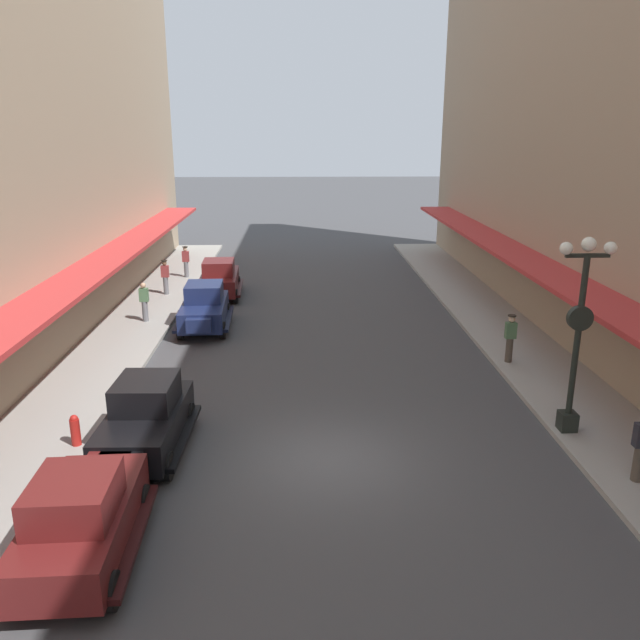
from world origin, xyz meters
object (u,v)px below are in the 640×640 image
at_px(pedestrian_1, 165,277).
at_px(pedestrian_5, 510,338).
at_px(parked_car_0, 204,306).
at_px(parked_car_2, 145,417).
at_px(parked_car_1, 81,516).
at_px(pedestrian_3, 144,302).
at_px(fire_hydrant, 75,430).
at_px(parked_car_3, 219,278).
at_px(lamp_post_with_clock, 579,328).
at_px(pedestrian_4, 186,261).

relative_size(pedestrian_1, pedestrian_5, 1.00).
bearing_deg(parked_car_0, parked_car_2, -90.06).
xyz_separation_m(parked_car_1, pedestrian_3, (-2.34, 15.29, 0.05)).
bearing_deg(pedestrian_5, fire_hydrant, -156.43).
height_order(pedestrian_3, pedestrian_5, pedestrian_5).
bearing_deg(parked_car_2, pedestrian_3, 103.04).
bearing_deg(pedestrian_5, pedestrian_3, 158.61).
relative_size(parked_car_3, fire_hydrant, 5.26).
bearing_deg(pedestrian_3, fire_hydrant, -86.08).
height_order(parked_car_1, parked_car_3, same).
distance_m(parked_car_3, lamp_post_with_clock, 18.76).
bearing_deg(parked_car_1, lamp_post_with_clock, 23.13).
relative_size(lamp_post_with_clock, pedestrian_1, 3.09).
bearing_deg(pedestrian_4, pedestrian_5, -45.78).
bearing_deg(pedestrian_1, parked_car_1, -83.17).
bearing_deg(pedestrian_1, pedestrian_4, 84.56).
bearing_deg(parked_car_1, pedestrian_3, 98.69).
relative_size(pedestrian_1, pedestrian_3, 1.02).
bearing_deg(fire_hydrant, parked_car_2, -2.89).
bearing_deg(lamp_post_with_clock, parked_car_1, -156.87).
height_order(parked_car_2, pedestrian_1, parked_car_2).
relative_size(parked_car_0, lamp_post_with_clock, 0.84).
xyz_separation_m(parked_car_3, pedestrian_3, (-2.56, -4.58, 0.05)).
distance_m(parked_car_0, pedestrian_3, 2.65).
xyz_separation_m(lamp_post_with_clock, pedestrian_3, (-13.50, 10.52, -2.00)).
distance_m(fire_hydrant, pedestrian_4, 19.26).
height_order(parked_car_0, pedestrian_4, parked_car_0).
bearing_deg(pedestrian_5, pedestrian_4, 134.22).
xyz_separation_m(parked_car_3, lamp_post_with_clock, (10.94, -15.10, 2.04)).
height_order(parked_car_0, pedestrian_3, parked_car_0).
xyz_separation_m(parked_car_1, lamp_post_with_clock, (11.16, 4.77, 2.04)).
xyz_separation_m(parked_car_2, pedestrian_4, (-2.24, 19.35, 0.07)).
relative_size(parked_car_2, pedestrian_3, 2.62).
bearing_deg(fire_hydrant, parked_car_3, 83.35).
height_order(parked_car_0, pedestrian_1, parked_car_0).
bearing_deg(lamp_post_with_clock, pedestrian_3, 142.07).
bearing_deg(parked_car_1, parked_car_0, 89.11).
relative_size(parked_car_3, pedestrian_4, 2.58).
height_order(fire_hydrant, pedestrian_3, pedestrian_3).
height_order(parked_car_3, pedestrian_3, parked_car_3).
height_order(pedestrian_1, pedestrian_4, same).
xyz_separation_m(parked_car_2, pedestrian_3, (-2.55, 11.03, 0.05)).
bearing_deg(parked_car_2, pedestrian_4, 96.59).
bearing_deg(parked_car_0, pedestrian_3, 165.75).
height_order(parked_car_3, fire_hydrant, parked_car_3).
distance_m(fire_hydrant, pedestrian_3, 10.97).
xyz_separation_m(parked_car_1, parked_car_3, (0.22, 19.87, 0.00)).
relative_size(parked_car_2, pedestrian_1, 2.57).
distance_m(parked_car_0, pedestrian_4, 9.25).
relative_size(parked_car_0, pedestrian_5, 2.58).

